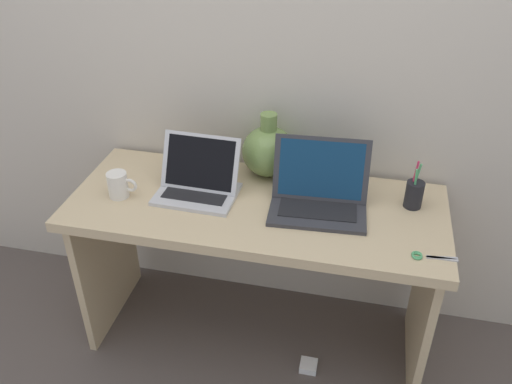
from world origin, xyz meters
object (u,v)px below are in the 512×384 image
object	(u,v)px
green_vase	(268,150)
pen_cup	(414,194)
laptop_right	(319,191)
coffee_mug	(119,185)
laptop_left	(198,180)
scissors	(426,256)
power_brick	(308,366)

from	to	relation	value
green_vase	pen_cup	world-z (taller)	green_vase
laptop_right	coffee_mug	distance (m)	0.75
green_vase	laptop_left	bearing A→B (deg)	-138.97
laptop_right	scissors	distance (m)	0.44
green_vase	coffee_mug	distance (m)	0.59
laptop_right	scissors	xyz separation A→B (m)	(0.38, -0.22, -0.06)
laptop_left	green_vase	bearing A→B (deg)	41.03
laptop_left	pen_cup	world-z (taller)	laptop_left
laptop_left	laptop_right	xyz separation A→B (m)	(0.46, 0.01, 0.01)
coffee_mug	scissors	bearing A→B (deg)	-6.06
laptop_left	pen_cup	xyz separation A→B (m)	(0.80, 0.08, -0.00)
pen_cup	scissors	distance (m)	0.30
scissors	laptop_right	bearing A→B (deg)	149.85
coffee_mug	pen_cup	bearing A→B (deg)	9.03
pen_cup	laptop_right	bearing A→B (deg)	-168.08
coffee_mug	green_vase	bearing A→B (deg)	29.32
pen_cup	power_brick	xyz separation A→B (m)	(-0.31, -0.24, -0.74)
green_vase	power_brick	distance (m)	0.91
laptop_left	pen_cup	size ratio (longest dim) A/B	1.69
scissors	power_brick	size ratio (longest dim) A/B	2.11
laptop_left	pen_cup	distance (m)	0.80
laptop_left	green_vase	distance (m)	0.31
coffee_mug	power_brick	size ratio (longest dim) A/B	1.66
laptop_left	coffee_mug	world-z (taller)	laptop_left
laptop_right	power_brick	bearing A→B (deg)	-81.86
scissors	laptop_left	bearing A→B (deg)	166.01
pen_cup	scissors	bearing A→B (deg)	-82.33
laptop_left	power_brick	xyz separation A→B (m)	(0.48, -0.16, -0.75)
scissors	coffee_mug	bearing A→B (deg)	173.94
laptop_left	power_brick	distance (m)	0.90
power_brick	laptop_right	bearing A→B (deg)	98.14
coffee_mug	pen_cup	world-z (taller)	pen_cup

